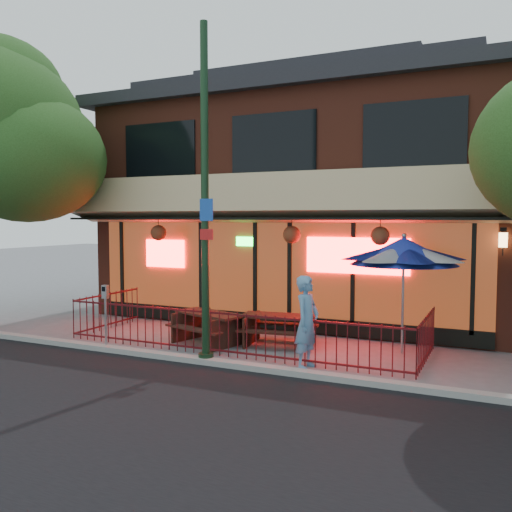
{
  "coord_description": "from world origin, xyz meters",
  "views": [
    {
      "loc": [
        5.67,
        -10.12,
        3.03
      ],
      "look_at": [
        0.05,
        2.0,
        2.1
      ],
      "focal_mm": 38.0,
      "sensor_mm": 36.0,
      "label": 1
    }
  ],
  "objects": [
    {
      "name": "ground",
      "position": [
        0.0,
        0.0,
        0.0
      ],
      "size": [
        80.0,
        80.0,
        0.0
      ],
      "primitive_type": "plane",
      "color": "gray",
      "rests_on": "ground"
    },
    {
      "name": "parking_meter_near",
      "position": [
        -2.65,
        -0.4,
        1.02
      ],
      "size": [
        0.15,
        0.13,
        1.5
      ],
      "color": "#919599",
      "rests_on": "ground"
    },
    {
      "name": "patio_fence",
      "position": [
        0.0,
        0.5,
        0.63
      ],
      "size": [
        8.44,
        2.62,
        1.0
      ],
      "color": "#511115",
      "rests_on": "ground"
    },
    {
      "name": "street_light",
      "position": [
        0.0,
        -0.4,
        3.15
      ],
      "size": [
        0.43,
        0.32,
        7.0
      ],
      "color": "#16321B",
      "rests_on": "ground"
    },
    {
      "name": "curb",
      "position": [
        0.0,
        -0.5,
        0.06
      ],
      "size": [
        80.0,
        0.25,
        0.12
      ],
      "primitive_type": "cube",
      "color": "#999993",
      "rests_on": "ground"
    },
    {
      "name": "restaurant_building",
      "position": [
        0.0,
        7.11,
        4.13
      ],
      "size": [
        12.96,
        9.49,
        8.05
      ],
      "color": "maroon",
      "rests_on": "ground"
    },
    {
      "name": "patio_umbrella",
      "position": [
        3.6,
        2.15,
        2.3
      ],
      "size": [
        2.36,
        2.36,
        2.7
      ],
      "color": "gray",
      "rests_on": "ground"
    },
    {
      "name": "pedestrian",
      "position": [
        2.06,
        0.1,
        0.94
      ],
      "size": [
        0.53,
        0.73,
        1.88
      ],
      "primitive_type": "imported",
      "rotation": [
        0.0,
        0.0,
        1.46
      ],
      "color": "#6096C1",
      "rests_on": "ground"
    },
    {
      "name": "picnic_table_left",
      "position": [
        -0.8,
        1.18,
        0.49
      ],
      "size": [
        2.07,
        1.8,
        0.75
      ],
      "color": "#3F1F16",
      "rests_on": "ground"
    },
    {
      "name": "picnic_table_right",
      "position": [
        0.8,
        1.65,
        0.48
      ],
      "size": [
        1.89,
        1.54,
        0.74
      ],
      "color": "#371B13",
      "rests_on": "ground"
    }
  ]
}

